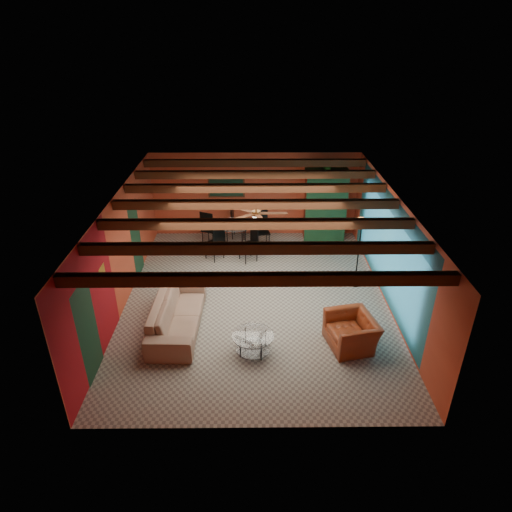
{
  "coord_description": "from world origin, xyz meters",
  "views": [
    {
      "loc": [
        -0.08,
        -9.45,
        6.26
      ],
      "look_at": [
        0.0,
        0.2,
        1.15
      ],
      "focal_mm": 31.33,
      "sensor_mm": 36.0,
      "label": 1
    }
  ],
  "objects_px": {
    "coffee_table": "(253,343)",
    "armoire": "(325,206)",
    "floor_lamp": "(358,253)",
    "dining_table": "(235,232)",
    "armchair": "(351,332)",
    "vase": "(234,212)",
    "potted_plant": "(328,165)",
    "sofa": "(177,314)"
  },
  "relations": [
    {
      "from": "armchair",
      "to": "dining_table",
      "type": "height_order",
      "value": "dining_table"
    },
    {
      "from": "armchair",
      "to": "armoire",
      "type": "relative_size",
      "value": 0.49
    },
    {
      "from": "floor_lamp",
      "to": "dining_table",
      "type": "bearing_deg",
      "value": 147.04
    },
    {
      "from": "armchair",
      "to": "vase",
      "type": "bearing_deg",
      "value": -163.09
    },
    {
      "from": "dining_table",
      "to": "floor_lamp",
      "type": "height_order",
      "value": "floor_lamp"
    },
    {
      "from": "armchair",
      "to": "dining_table",
      "type": "xyz_separation_m",
      "value": [
        -2.65,
        4.63,
        0.22
      ]
    },
    {
      "from": "armoire",
      "to": "vase",
      "type": "relative_size",
      "value": 11.07
    },
    {
      "from": "sofa",
      "to": "coffee_table",
      "type": "bearing_deg",
      "value": -115.94
    },
    {
      "from": "dining_table",
      "to": "potted_plant",
      "type": "xyz_separation_m",
      "value": [
        2.82,
        0.84,
        1.82
      ]
    },
    {
      "from": "floor_lamp",
      "to": "vase",
      "type": "xyz_separation_m",
      "value": [
        -3.27,
        2.12,
        0.3
      ]
    },
    {
      "from": "coffee_table",
      "to": "dining_table",
      "type": "height_order",
      "value": "dining_table"
    },
    {
      "from": "floor_lamp",
      "to": "potted_plant",
      "type": "height_order",
      "value": "potted_plant"
    },
    {
      "from": "armchair",
      "to": "vase",
      "type": "relative_size",
      "value": 5.44
    },
    {
      "from": "sofa",
      "to": "armchair",
      "type": "bearing_deg",
      "value": -98.29
    },
    {
      "from": "armchair",
      "to": "dining_table",
      "type": "distance_m",
      "value": 5.34
    },
    {
      "from": "dining_table",
      "to": "floor_lamp",
      "type": "bearing_deg",
      "value": -32.96
    },
    {
      "from": "potted_plant",
      "to": "vase",
      "type": "xyz_separation_m",
      "value": [
        -2.82,
        -0.84,
        -1.15
      ]
    },
    {
      "from": "coffee_table",
      "to": "armoire",
      "type": "bearing_deg",
      "value": 68.18
    },
    {
      "from": "armchair",
      "to": "potted_plant",
      "type": "bearing_deg",
      "value": 165.3
    },
    {
      "from": "coffee_table",
      "to": "potted_plant",
      "type": "distance_m",
      "value": 6.51
    },
    {
      "from": "armoire",
      "to": "potted_plant",
      "type": "distance_m",
      "value": 1.3
    },
    {
      "from": "armchair",
      "to": "coffee_table",
      "type": "distance_m",
      "value": 2.13
    },
    {
      "from": "sofa",
      "to": "armoire",
      "type": "bearing_deg",
      "value": -38.16
    },
    {
      "from": "armchair",
      "to": "vase",
      "type": "xyz_separation_m",
      "value": [
        -2.65,
        4.63,
        0.89
      ]
    },
    {
      "from": "armoire",
      "to": "floor_lamp",
      "type": "distance_m",
      "value": 3.0
    },
    {
      "from": "sofa",
      "to": "vase",
      "type": "distance_m",
      "value": 4.22
    },
    {
      "from": "coffee_table",
      "to": "vase",
      "type": "relative_size",
      "value": 4.5
    },
    {
      "from": "armchair",
      "to": "floor_lamp",
      "type": "relative_size",
      "value": 0.57
    },
    {
      "from": "coffee_table",
      "to": "armoire",
      "type": "height_order",
      "value": "armoire"
    },
    {
      "from": "dining_table",
      "to": "armoire",
      "type": "distance_m",
      "value": 2.99
    },
    {
      "from": "dining_table",
      "to": "armchair",
      "type": "bearing_deg",
      "value": -60.17
    },
    {
      "from": "sofa",
      "to": "floor_lamp",
      "type": "bearing_deg",
      "value": -65.92
    },
    {
      "from": "sofa",
      "to": "floor_lamp",
      "type": "distance_m",
      "value": 4.84
    },
    {
      "from": "potted_plant",
      "to": "armchair",
      "type": "bearing_deg",
      "value": -91.78
    },
    {
      "from": "armoire",
      "to": "floor_lamp",
      "type": "xyz_separation_m",
      "value": [
        0.45,
        -2.97,
        -0.15
      ]
    },
    {
      "from": "dining_table",
      "to": "floor_lamp",
      "type": "distance_m",
      "value": 3.92
    },
    {
      "from": "armoire",
      "to": "potted_plant",
      "type": "height_order",
      "value": "potted_plant"
    },
    {
      "from": "coffee_table",
      "to": "vase",
      "type": "xyz_separation_m",
      "value": [
        -0.54,
        4.86,
        1.01
      ]
    },
    {
      "from": "dining_table",
      "to": "armoire",
      "type": "relative_size",
      "value": 1.01
    },
    {
      "from": "sofa",
      "to": "vase",
      "type": "height_order",
      "value": "vase"
    },
    {
      "from": "armchair",
      "to": "floor_lamp",
      "type": "xyz_separation_m",
      "value": [
        0.62,
        2.51,
        0.59
      ]
    },
    {
      "from": "coffee_table",
      "to": "potted_plant",
      "type": "xyz_separation_m",
      "value": [
        2.28,
        5.7,
        2.17
      ]
    }
  ]
}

